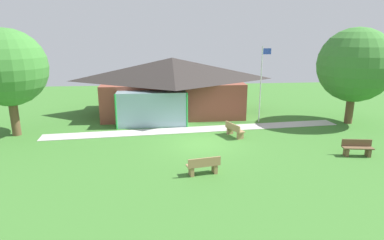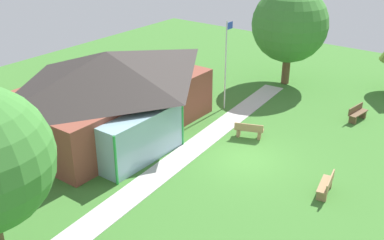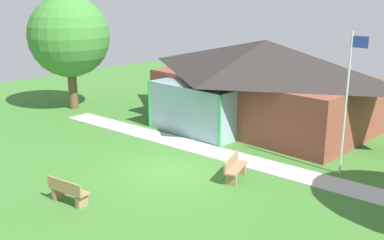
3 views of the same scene
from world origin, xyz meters
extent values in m
plane|color=#3D752D|center=(0.00, 0.00, 0.00)|extent=(44.00, 44.00, 0.00)
cube|color=brown|center=(-1.37, 7.54, 1.31)|extent=(10.29, 6.20, 2.61)
pyramid|color=#2D2826|center=(-1.37, 7.54, 3.46)|extent=(11.29, 7.20, 1.70)
cube|color=#8CB2BF|center=(-2.92, 3.84, 1.18)|extent=(4.63, 1.20, 2.35)
cylinder|color=green|center=(-5.23, 3.24, 1.18)|extent=(0.12, 0.12, 2.35)
cylinder|color=green|center=(-0.60, 3.24, 1.18)|extent=(0.12, 0.12, 2.35)
cube|color=#BCB7B2|center=(0.00, 2.62, 0.01)|extent=(19.41, 2.88, 0.03)
cylinder|color=silver|center=(4.60, 4.12, 2.64)|extent=(0.08, 0.08, 5.28)
cube|color=blue|center=(4.90, 4.12, 4.93)|extent=(0.60, 0.02, 0.40)
cube|color=#9E7A51|center=(2.14, 0.98, 0.45)|extent=(0.96, 1.56, 0.06)
cube|color=#9E7A51|center=(1.94, 1.49, 0.20)|extent=(0.43, 0.30, 0.39)
cube|color=#9E7A51|center=(2.35, 0.47, 0.20)|extent=(0.43, 0.30, 0.39)
cube|color=#9E7A51|center=(1.97, 0.91, 0.66)|extent=(0.61, 1.42, 0.36)
cube|color=#9E7A51|center=(-0.53, -4.25, 0.45)|extent=(1.56, 0.71, 0.06)
cube|color=#9E7A51|center=(-1.07, -4.35, 0.20)|extent=(0.23, 0.42, 0.39)
cube|color=#9E7A51|center=(0.02, -4.15, 0.20)|extent=(0.23, 0.42, 0.39)
cube|color=#9E7A51|center=(-0.49, -4.44, 0.66)|extent=(1.49, 0.33, 0.36)
cylinder|color=brown|center=(-11.26, 2.61, 1.23)|extent=(0.51, 0.51, 2.46)
sphere|color=#3D7F33|center=(-11.26, 2.61, 4.17)|extent=(4.56, 4.56, 4.56)
camera|label=1|loc=(-2.36, -17.56, 6.13)|focal=30.31mm
camera|label=2|loc=(-17.10, -9.69, 11.03)|focal=43.54mm
camera|label=3|loc=(11.74, -11.24, 6.62)|focal=42.81mm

